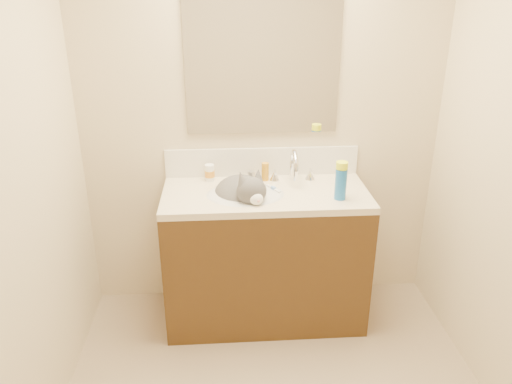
{
  "coord_description": "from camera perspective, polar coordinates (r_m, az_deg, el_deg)",
  "views": [
    {
      "loc": [
        -0.24,
        -1.69,
        2.0
      ],
      "look_at": [
        -0.06,
        0.92,
        0.88
      ],
      "focal_mm": 35.0,
      "sensor_mm": 36.0,
      "label": 1
    }
  ],
  "objects": [
    {
      "name": "room_shell",
      "position": [
        1.78,
        4.03,
        6.38
      ],
      "size": [
        2.24,
        2.54,
        2.52
      ],
      "color": "beige",
      "rests_on": "ground"
    },
    {
      "name": "vanity_cabinet",
      "position": [
        3.11,
        1.05,
        -7.6
      ],
      "size": [
        1.2,
        0.55,
        0.82
      ],
      "primitive_type": "cube",
      "color": "#422A12",
      "rests_on": "ground"
    },
    {
      "name": "counter_slab",
      "position": [
        2.91,
        1.11,
        -0.31
      ],
      "size": [
        1.2,
        0.55,
        0.04
      ],
      "primitive_type": "cube",
      "color": "beige",
      "rests_on": "vanity_cabinet"
    },
    {
      "name": "basin",
      "position": [
        2.9,
        -1.21,
        -1.51
      ],
      "size": [
        0.45,
        0.36,
        0.14
      ],
      "primitive_type": "ellipsoid",
      "color": "silver",
      "rests_on": "vanity_cabinet"
    },
    {
      "name": "faucet",
      "position": [
        3.02,
        4.3,
        2.67
      ],
      "size": [
        0.28,
        0.2,
        0.21
      ],
      "color": "silver",
      "rests_on": "counter_slab"
    },
    {
      "name": "cat",
      "position": [
        2.91,
        -1.49,
        -0.36
      ],
      "size": [
        0.44,
        0.48,
        0.34
      ],
      "rotation": [
        0.0,
        0.0,
        0.35
      ],
      "color": "#4B494B",
      "rests_on": "basin"
    },
    {
      "name": "backsplash",
      "position": [
        3.12,
        0.7,
        3.47
      ],
      "size": [
        1.2,
        0.02,
        0.18
      ],
      "primitive_type": "cube",
      "color": "silver",
      "rests_on": "counter_slab"
    },
    {
      "name": "mirror",
      "position": [
        2.97,
        0.76,
        14.25
      ],
      "size": [
        0.9,
        0.02,
        0.8
      ],
      "primitive_type": "cube",
      "color": "white",
      "rests_on": "room_shell"
    },
    {
      "name": "pill_bottle",
      "position": [
        3.06,
        -5.31,
        2.21
      ],
      "size": [
        0.06,
        0.06,
        0.1
      ],
      "primitive_type": "cylinder",
      "rotation": [
        0.0,
        0.0,
        0.09
      ],
      "color": "white",
      "rests_on": "counter_slab"
    },
    {
      "name": "pill_label",
      "position": [
        3.06,
        -5.31,
        2.11
      ],
      "size": [
        0.07,
        0.07,
        0.04
      ],
      "primitive_type": "cylinder",
      "rotation": [
        0.0,
        0.0,
        0.09
      ],
      "color": "orange",
      "rests_on": "pill_bottle"
    },
    {
      "name": "silver_jar",
      "position": [
        3.07,
        -0.54,
        1.92
      ],
      "size": [
        0.06,
        0.06,
        0.05
      ],
      "primitive_type": "cylinder",
      "rotation": [
        0.0,
        0.0,
        0.43
      ],
      "color": "#B7B7BC",
      "rests_on": "counter_slab"
    },
    {
      "name": "amber_bottle",
      "position": [
        3.05,
        1.05,
        2.34
      ],
      "size": [
        0.05,
        0.05,
        0.11
      ],
      "primitive_type": "cylinder",
      "rotation": [
        0.0,
        0.0,
        -0.13
      ],
      "color": "#C18316",
      "rests_on": "counter_slab"
    },
    {
      "name": "toothbrush",
      "position": [
        2.93,
        2.0,
        0.39
      ],
      "size": [
        0.08,
        0.12,
        0.01
      ],
      "primitive_type": "cube",
      "rotation": [
        0.0,
        0.0,
        0.5
      ],
      "color": "white",
      "rests_on": "counter_slab"
    },
    {
      "name": "toothbrush_head",
      "position": [
        2.93,
        2.0,
        0.46
      ],
      "size": [
        0.03,
        0.04,
        0.02
      ],
      "primitive_type": "cube",
      "rotation": [
        0.0,
        0.0,
        0.5
      ],
      "color": "#709CF0",
      "rests_on": "counter_slab"
    },
    {
      "name": "spray_can",
      "position": [
        2.81,
        9.65,
        0.9
      ],
      "size": [
        0.07,
        0.07,
        0.18
      ],
      "primitive_type": "cylinder",
      "rotation": [
        0.0,
        0.0,
        0.14
      ],
      "color": "blue",
      "rests_on": "counter_slab"
    },
    {
      "name": "spray_cap",
      "position": [
        2.78,
        9.81,
        3.02
      ],
      "size": [
        0.07,
        0.07,
        0.04
      ],
      "primitive_type": "cylinder",
      "rotation": [
        0.0,
        0.0,
        0.14
      ],
      "color": "#E9FC1A",
      "rests_on": "spray_can"
    }
  ]
}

